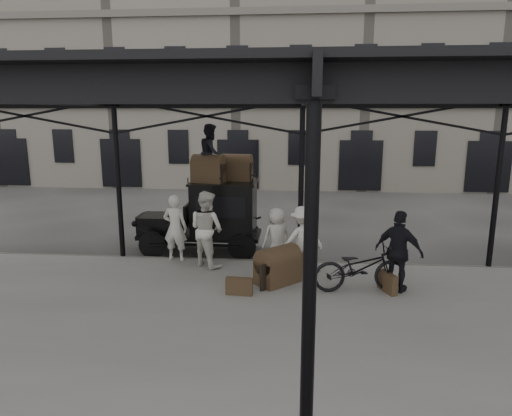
{
  "coord_description": "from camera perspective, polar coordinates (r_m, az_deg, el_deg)",
  "views": [
    {
      "loc": [
        -0.16,
        -10.0,
        4.2
      ],
      "look_at": [
        -1.17,
        1.6,
        1.7
      ],
      "focal_mm": 32.0,
      "sensor_mm": 36.0,
      "label": 1
    }
  ],
  "objects": [
    {
      "name": "steamer_trunk_roof_far",
      "position": [
        13.45,
        -2.42,
        4.85
      ],
      "size": [
        0.94,
        0.64,
        0.65
      ],
      "primitive_type": null,
      "rotation": [
        0.0,
        0.0,
        -0.12
      ],
      "color": "#4C3423",
      "rests_on": "taxi"
    },
    {
      "name": "porter_left",
      "position": [
        12.64,
        -10.07,
        -2.44
      ],
      "size": [
        0.72,
        0.52,
        1.83
      ],
      "primitive_type": "imported",
      "rotation": [
        0.0,
        0.0,
        3.02
      ],
      "color": "beige",
      "rests_on": "platform"
    },
    {
      "name": "porter_midleft",
      "position": [
        12.05,
        -6.21,
        -2.59
      ],
      "size": [
        1.24,
        1.18,
        2.01
      ],
      "primitive_type": "imported",
      "rotation": [
        0.0,
        0.0,
        2.53
      ],
      "color": "silver",
      "rests_on": "platform"
    },
    {
      "name": "taxi",
      "position": [
        13.58,
        -5.28,
        -0.68
      ],
      "size": [
        3.65,
        1.55,
        2.18
      ],
      "color": "black",
      "rests_on": "ground"
    },
    {
      "name": "porter_centre",
      "position": [
        12.06,
        2.61,
        -3.63
      ],
      "size": [
        0.9,
        0.78,
        1.56
      ],
      "primitive_type": "imported",
      "rotation": [
        0.0,
        0.0,
        3.6
      ],
      "color": "beige",
      "rests_on": "platform"
    },
    {
      "name": "canopy",
      "position": [
        8.3,
        6.26,
        14.79
      ],
      "size": [
        22.5,
        9.0,
        4.74
      ],
      "color": "black",
      "rests_on": "ground"
    },
    {
      "name": "steamer_trunk_roof_near",
      "position": [
        13.13,
        -5.93,
        4.66
      ],
      "size": [
        1.0,
        0.73,
        0.66
      ],
      "primitive_type": null,
      "rotation": [
        0.0,
        0.0,
        -0.21
      ],
      "color": "#4C3423",
      "rests_on": "taxi"
    },
    {
      "name": "ground",
      "position": [
        10.85,
        5.51,
        -10.72
      ],
      "size": [
        120.0,
        120.0,
        0.0
      ],
      "primitive_type": "plane",
      "color": "#383533",
      "rests_on": "ground"
    },
    {
      "name": "porter_official",
      "position": [
        10.79,
        17.42,
        -5.22
      ],
      "size": [
        1.17,
        0.98,
        1.88
      ],
      "primitive_type": "imported",
      "rotation": [
        0.0,
        0.0,
        2.57
      ],
      "color": "black",
      "rests_on": "platform"
    },
    {
      "name": "suitcase_flat",
      "position": [
        10.34,
        -2.12,
        -9.76
      ],
      "size": [
        0.61,
        0.19,
        0.4
      ],
      "primitive_type": "cube",
      "rotation": [
        0.0,
        0.0,
        -0.06
      ],
      "color": "#4C3423",
      "rests_on": "platform"
    },
    {
      "name": "bicycle",
      "position": [
        10.68,
        12.86,
        -7.27
      ],
      "size": [
        2.22,
        1.08,
        1.12
      ],
      "primitive_type": "imported",
      "rotation": [
        0.0,
        0.0,
        1.74
      ],
      "color": "black",
      "rests_on": "platform"
    },
    {
      "name": "building_frontage",
      "position": [
        28.15,
        5.53,
        17.76
      ],
      "size": [
        64.0,
        8.0,
        14.0
      ],
      "primitive_type": "cube",
      "color": "slate",
      "rests_on": "ground"
    },
    {
      "name": "suitcase_upright",
      "position": [
        10.9,
        16.12,
        -8.92
      ],
      "size": [
        0.37,
        0.61,
        0.45
      ],
      "primitive_type": "cube",
      "rotation": [
        0.0,
        0.0,
        0.39
      ],
      "color": "#4C3423",
      "rests_on": "platform"
    },
    {
      "name": "porter_roof",
      "position": [
        13.21,
        -5.64,
        6.87
      ],
      "size": [
        0.66,
        0.83,
        1.65
      ],
      "primitive_type": "imported",
      "rotation": [
        0.0,
        0.0,
        1.62
      ],
      "color": "black",
      "rests_on": "taxi"
    },
    {
      "name": "porter_right",
      "position": [
        11.62,
        5.81,
        -3.92
      ],
      "size": [
        1.25,
        0.95,
        1.71
      ],
      "primitive_type": "imported",
      "rotation": [
        0.0,
        0.0,
        3.46
      ],
      "color": "silver",
      "rests_on": "platform"
    },
    {
      "name": "platform",
      "position": [
        9.01,
        5.62,
        -15.21
      ],
      "size": [
        28.0,
        8.0,
        0.15
      ],
      "primitive_type": "cube",
      "color": "slate",
      "rests_on": "ground"
    },
    {
      "name": "steamer_trunk_platform",
      "position": [
        10.96,
        2.75,
        -7.48
      ],
      "size": [
        1.17,
        1.16,
        0.75
      ],
      "primitive_type": null,
      "rotation": [
        0.0,
        0.0,
        0.77
      ],
      "color": "#4C3423",
      "rests_on": "platform"
    },
    {
      "name": "wicker_hamper",
      "position": [
        12.12,
        5.67,
        -6.23
      ],
      "size": [
        0.62,
        0.47,
        0.5
      ],
      "primitive_type": "cube",
      "rotation": [
        0.0,
        0.0,
        -0.04
      ],
      "color": "olive",
      "rests_on": "platform"
    }
  ]
}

